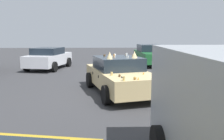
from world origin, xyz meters
The scene contains 4 objects.
ground_plane centered at (0.00, 0.00, 0.00)m, with size 60.00×60.00×0.00m, color #38383A.
art_car_decorated centered at (0.05, 0.01, 0.69)m, with size 4.62×2.82×1.63m.
parked_sedan_far_left centered at (6.59, 4.22, 0.71)m, with size 4.19×2.58×1.38m.
parked_sedan_behind_right centered at (8.52, -2.77, 0.74)m, with size 4.63×2.11×1.47m.
Camera 1 is at (-9.10, 0.57, 2.28)m, focal length 38.69 mm.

